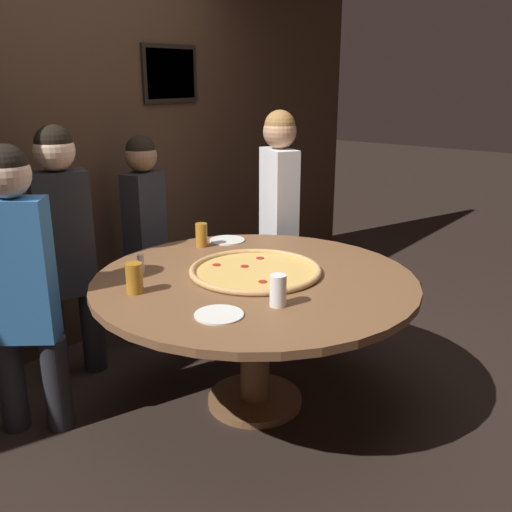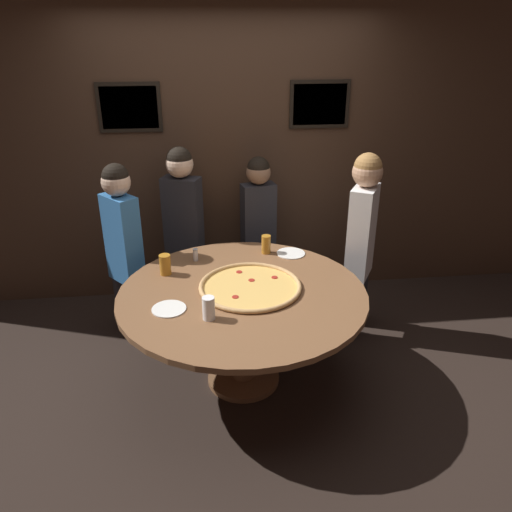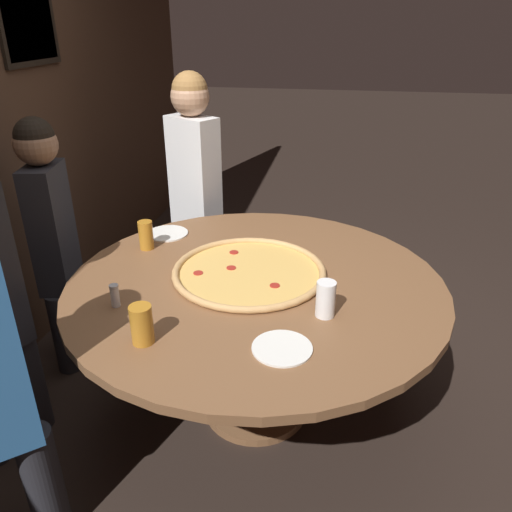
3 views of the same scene
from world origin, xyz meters
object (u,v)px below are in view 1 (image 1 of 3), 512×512
Objects in this scene: drink_cup_near_right at (201,235)px; diner_side_right at (20,277)px; giant_pizza at (255,271)px; drink_cup_front_edge at (134,278)px; diner_side_left at (279,206)px; white_plate_right_side at (219,315)px; drink_cup_near_left at (278,291)px; diner_far_left at (145,227)px; condiment_shaker at (141,264)px; diner_centre_back at (64,240)px; dining_table at (255,299)px; white_plate_near_front at (227,240)px.

diner_side_right reaches higher than drink_cup_near_right.
giant_pizza is 4.71× the size of drink_cup_front_edge.
diner_side_left is at bearing 9.17° from drink_cup_front_edge.
white_plate_right_side is 0.14× the size of diner_side_left.
drink_cup_near_left is at bearing -128.97° from giant_pizza.
diner_far_left is (-0.00, 0.51, -0.03)m from drink_cup_near_right.
condiment_shaker is at bearing 43.26° from drink_cup_front_edge.
diner_side_right is (-0.64, 1.05, 0.01)m from drink_cup_near_left.
diner_far_left is at bearing 47.12° from condiment_shaker.
diner_side_right is 0.57m from diner_centre_back.
diner_side_right reaches higher than diner_far_left.
giant_pizza is 0.47× the size of diner_centre_back.
diner_side_left is (1.22, 0.88, 0.05)m from drink_cup_near_left.
drink_cup_front_edge is at bearing 95.00° from white_plate_right_side.
dining_table is at bearing -31.45° from drink_cup_front_edge.
drink_cup_near_right is at bearing 71.95° from giant_pizza.
diner_far_left is 0.93m from diner_side_left.
diner_far_left is (0.55, 0.59, -0.01)m from condiment_shaker.
drink_cup_near_right reaches higher than white_plate_near_front.
diner_side_right is at bearing 121.10° from drink_cup_near_left.
drink_cup_near_left is 0.29m from white_plate_right_side.
drink_cup_near_left is 1.23m from diner_side_right.
drink_cup_front_edge is 0.99m from white_plate_near_front.
dining_table is at bearing -59.38° from condiment_shaker.
dining_table is 0.65m from drink_cup_front_edge.
drink_cup_near_right is 0.75m from diner_side_left.
diner_side_right is (-1.11, 0.13, 0.01)m from drink_cup_near_right.
diner_side_left is (1.30, 0.04, 0.07)m from condiment_shaker.
diner_side_right is 1.87m from diner_side_left.
drink_cup_front_edge is at bearing 179.24° from diner_side_right.
drink_cup_front_edge is 0.68× the size of white_plate_right_side.
condiment_shaker is 0.07× the size of diner_far_left.
white_plate_near_front is (0.43, 0.56, 0.12)m from dining_table.
drink_cup_front_edge is at bearing 154.32° from giant_pizza.
diner_far_left is (1.11, 0.38, -0.04)m from diner_side_right.
giant_pizza reaches higher than white_plate_right_side.
drink_cup_front_edge is 0.10× the size of diner_centre_back.
diner_side_left reaches higher than drink_cup_near_right.
white_plate_near_front is (0.91, 0.74, 0.00)m from white_plate_right_side.
white_plate_right_side is 0.16× the size of diner_far_left.
drink_cup_near_left reaches higher than white_plate_right_side.
diner_far_left is at bearing 60.91° from white_plate_right_side.
drink_cup_front_edge is 0.51m from white_plate_right_side.
drink_cup_near_right reaches higher than dining_table.
white_plate_right_side is (-0.25, 0.14, -0.07)m from drink_cup_near_left.
giant_pizza is 0.64m from white_plate_near_front.
drink_cup_near_left is at bearing 59.65° from diner_far_left.
white_plate_near_front is at bearing 14.15° from drink_cup_front_edge.
drink_cup_front_edge is 0.75m from diner_centre_back.
drink_cup_front_edge is 1.54m from diner_side_left.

